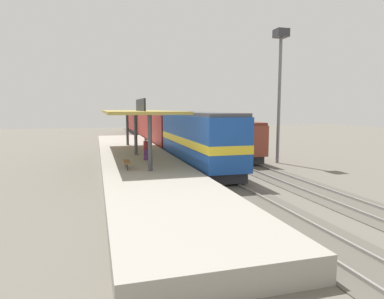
{
  "coord_description": "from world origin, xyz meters",
  "views": [
    {
      "loc": [
        -7.88,
        -29.49,
        4.91
      ],
      "look_at": [
        -1.38,
        -6.5,
        2.0
      ],
      "focal_mm": 31.79,
      "sensor_mm": 36.0,
      "label": 1
    }
  ],
  "objects_px": {
    "freight_car": "(227,138)",
    "light_mast": "(280,68)",
    "platform_bench": "(127,162)",
    "passenger_carriage_rear": "(139,122)",
    "locomotive": "(198,139)",
    "passenger_carriage_front": "(158,128)",
    "person_waiting": "(146,148)"
  },
  "relations": [
    {
      "from": "platform_bench",
      "to": "passenger_carriage_front",
      "type": "height_order",
      "value": "passenger_carriage_front"
    },
    {
      "from": "locomotive",
      "to": "freight_car",
      "type": "relative_size",
      "value": 1.2
    },
    {
      "from": "platform_bench",
      "to": "light_mast",
      "type": "relative_size",
      "value": 0.15
    },
    {
      "from": "platform_bench",
      "to": "person_waiting",
      "type": "height_order",
      "value": "person_waiting"
    },
    {
      "from": "freight_car",
      "to": "person_waiting",
      "type": "distance_m",
      "value": 10.38
    },
    {
      "from": "locomotive",
      "to": "person_waiting",
      "type": "xyz_separation_m",
      "value": [
        -4.24,
        -0.17,
        -0.56
      ]
    },
    {
      "from": "locomotive",
      "to": "light_mast",
      "type": "relative_size",
      "value": 1.23
    },
    {
      "from": "passenger_carriage_front",
      "to": "freight_car",
      "type": "height_order",
      "value": "passenger_carriage_front"
    },
    {
      "from": "freight_car",
      "to": "light_mast",
      "type": "height_order",
      "value": "light_mast"
    },
    {
      "from": "person_waiting",
      "to": "freight_car",
      "type": "bearing_deg",
      "value": 31.56
    },
    {
      "from": "passenger_carriage_front",
      "to": "freight_car",
      "type": "xyz_separation_m",
      "value": [
        4.6,
        -12.74,
        -0.34
      ]
    },
    {
      "from": "platform_bench",
      "to": "passenger_carriage_rear",
      "type": "height_order",
      "value": "passenger_carriage_rear"
    },
    {
      "from": "platform_bench",
      "to": "locomotive",
      "type": "relative_size",
      "value": 0.12
    },
    {
      "from": "platform_bench",
      "to": "freight_car",
      "type": "relative_size",
      "value": 0.14
    },
    {
      "from": "passenger_carriage_front",
      "to": "light_mast",
      "type": "distance_m",
      "value": 19.74
    },
    {
      "from": "freight_car",
      "to": "light_mast",
      "type": "bearing_deg",
      "value": -53.65
    },
    {
      "from": "locomotive",
      "to": "freight_car",
      "type": "height_order",
      "value": "locomotive"
    },
    {
      "from": "platform_bench",
      "to": "locomotive",
      "type": "xyz_separation_m",
      "value": [
        6.0,
        3.52,
        1.07
      ]
    },
    {
      "from": "freight_car",
      "to": "person_waiting",
      "type": "xyz_separation_m",
      "value": [
        -8.84,
        -5.43,
        -0.12
      ]
    },
    {
      "from": "platform_bench",
      "to": "locomotive",
      "type": "bearing_deg",
      "value": 30.42
    },
    {
      "from": "passenger_carriage_front",
      "to": "passenger_carriage_rear",
      "type": "height_order",
      "value": "same"
    },
    {
      "from": "platform_bench",
      "to": "passenger_carriage_front",
      "type": "bearing_deg",
      "value": 74.42
    },
    {
      "from": "passenger_carriage_front",
      "to": "person_waiting",
      "type": "distance_m",
      "value": 18.66
    },
    {
      "from": "freight_car",
      "to": "passenger_carriage_front",
      "type": "bearing_deg",
      "value": 109.86
    },
    {
      "from": "locomotive",
      "to": "platform_bench",
      "type": "bearing_deg",
      "value": -149.58
    },
    {
      "from": "light_mast",
      "to": "locomotive",
      "type": "bearing_deg",
      "value": -173.31
    },
    {
      "from": "platform_bench",
      "to": "person_waiting",
      "type": "distance_m",
      "value": 3.82
    },
    {
      "from": "platform_bench",
      "to": "freight_car",
      "type": "distance_m",
      "value": 13.78
    },
    {
      "from": "freight_car",
      "to": "person_waiting",
      "type": "bearing_deg",
      "value": -148.44
    },
    {
      "from": "platform_bench",
      "to": "person_waiting",
      "type": "xyz_separation_m",
      "value": [
        1.76,
        3.36,
        0.51
      ]
    },
    {
      "from": "locomotive",
      "to": "freight_car",
      "type": "bearing_deg",
      "value": 48.85
    },
    {
      "from": "freight_car",
      "to": "passenger_carriage_rear",
      "type": "bearing_deg",
      "value": 97.81
    }
  ]
}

